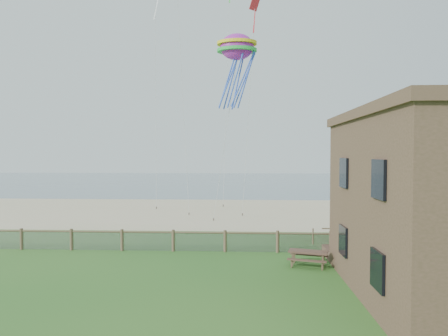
{
  "coord_description": "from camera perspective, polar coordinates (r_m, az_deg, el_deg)",
  "views": [
    {
      "loc": [
        1.02,
        -16.7,
        5.62
      ],
      "look_at": [
        -0.16,
        8.0,
        4.76
      ],
      "focal_mm": 32.0,
      "sensor_mm": 36.0,
      "label": 1
    }
  ],
  "objects": [
    {
      "name": "picnic_table",
      "position": [
        20.96,
        11.9,
        -12.46
      ],
      "size": [
        2.21,
        1.88,
        0.8
      ],
      "primitive_type": null,
      "rotation": [
        0.0,
        0.0,
        -0.27
      ],
      "color": "brown",
      "rests_on": "ground"
    },
    {
      "name": "ground",
      "position": [
        17.65,
        -0.76,
        -16.57
      ],
      "size": [
        160.0,
        160.0,
        0.0
      ],
      "primitive_type": "plane",
      "color": "#2A6221",
      "rests_on": "ground"
    },
    {
      "name": "sand_beach",
      "position": [
        39.12,
        1.21,
        -6.25
      ],
      "size": [
        72.0,
        20.0,
        0.02
      ],
      "primitive_type": "cube",
      "color": "#C3B88D",
      "rests_on": "ground"
    },
    {
      "name": "octopus_kite",
      "position": [
        31.06,
        1.85,
        14.06
      ],
      "size": [
        3.26,
        2.48,
        6.21
      ],
      "primitive_type": null,
      "rotation": [
        0.0,
        0.0,
        -0.12
      ],
      "color": "#FF2867"
    },
    {
      "name": "chainlink_fence",
      "position": [
        23.28,
        0.15,
        -10.58
      ],
      "size": [
        36.2,
        0.2,
        1.25
      ],
      "primitive_type": null,
      "color": "#4E3E2B",
      "rests_on": "ground"
    },
    {
      "name": "ocean",
      "position": [
        82.9,
        2.02,
        -1.89
      ],
      "size": [
        160.0,
        68.0,
        0.02
      ],
      "primitive_type": "cube",
      "color": "slate",
      "rests_on": "ground"
    },
    {
      "name": "kite_red",
      "position": [
        34.18,
        4.39,
        21.28
      ],
      "size": [
        1.86,
        1.87,
        2.43
      ],
      "primitive_type": null,
      "rotation": [
        0.44,
        0.0,
        0.77
      ],
      "color": "red"
    }
  ]
}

